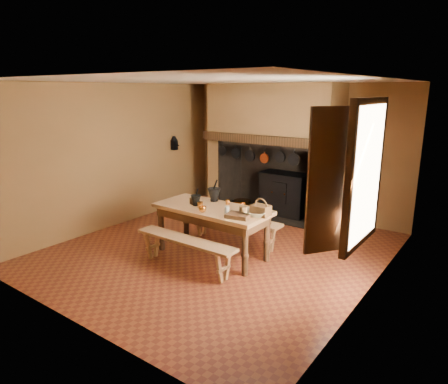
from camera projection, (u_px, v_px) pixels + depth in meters
name	position (u px, v px, depth m)	size (l,w,h in m)	color
floor	(219.00, 250.00, 6.83)	(5.50, 5.50, 0.00)	brown
ceiling	(218.00, 81.00, 6.13)	(5.50, 5.50, 0.00)	silver
back_wall	(295.00, 150.00, 8.63)	(5.00, 0.02, 2.80)	brown
wall_left	(118.00, 156.00, 7.91)	(0.02, 5.50, 2.80)	brown
wall_right	(376.00, 192.00, 5.05)	(0.02, 5.50, 2.80)	brown
wall_front	(67.00, 209.00, 4.33)	(5.00, 0.02, 2.80)	brown
chimney_breast	(273.00, 132.00, 8.36)	(2.95, 0.96, 2.80)	brown
iron_range	(285.00, 194.00, 8.65)	(1.12, 0.55, 1.60)	black
hearth_pans	(240.00, 205.00, 9.14)	(0.51, 0.62, 0.20)	#C3782D
hanging_pans	(259.00, 156.00, 8.10)	(1.92, 0.29, 0.27)	black
onion_string	(320.00, 165.00, 7.33)	(0.12, 0.10, 0.46)	#99451C
herb_bunch	(330.00, 163.00, 7.21)	(0.20, 0.20, 0.35)	brown
window	(356.00, 173.00, 4.75)	(0.39, 1.75, 1.76)	white
wall_coffee_mill	(174.00, 142.00, 9.05)	(0.23, 0.16, 0.31)	black
work_table	(212.00, 215.00, 6.46)	(1.91, 0.85, 0.83)	tan
bench_front	(186.00, 246.00, 6.02)	(1.75, 0.31, 0.49)	tan
bench_back	(234.00, 223.00, 7.03)	(1.80, 0.32, 0.51)	tan
mortar_large	(214.00, 194.00, 6.75)	(0.22, 0.22, 0.38)	black
mortar_small	(196.00, 200.00, 6.50)	(0.17, 0.17, 0.29)	black
coffee_grinder	(194.00, 201.00, 6.58)	(0.16, 0.13, 0.17)	#352010
brass_mug_a	(200.00, 205.00, 6.39)	(0.09, 0.09, 0.10)	#C3782D
brass_mug_b	(228.00, 202.00, 6.58)	(0.07, 0.07, 0.08)	#C3782D
mixing_bowl	(255.00, 213.00, 5.97)	(0.35, 0.35, 0.09)	#B1A988
stoneware_crock	(243.00, 211.00, 5.96)	(0.12, 0.12, 0.15)	brown
glass_jar	(227.00, 210.00, 6.05)	(0.07, 0.07, 0.12)	beige
wicker_basket	(261.00, 210.00, 5.99)	(0.28, 0.21, 0.27)	#492A16
wooden_tray	(238.00, 216.00, 5.89)	(0.35, 0.25, 0.06)	#352010
brass_cup	(203.00, 209.00, 6.16)	(0.12, 0.12, 0.09)	#C3782D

